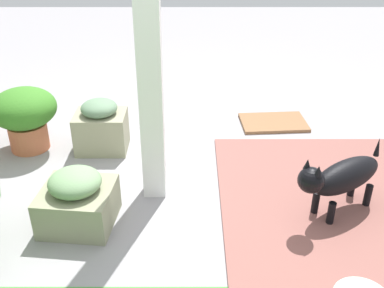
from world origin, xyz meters
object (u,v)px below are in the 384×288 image
stone_planter_nearest (101,127)px  stone_planter_mid (77,200)px  dog (341,177)px  porch_pillar (147,13)px  terracotta_pot_broad (25,114)px  doormat (273,122)px

stone_planter_nearest → stone_planter_mid: size_ratio=0.90×
stone_planter_mid → dog: (-1.72, -0.10, 0.11)m
stone_planter_nearest → stone_planter_mid: 0.99m
porch_pillar → dog: (-1.25, 0.25, -1.00)m
dog → stone_planter_nearest: bearing=-27.1°
terracotta_pot_broad → dog: size_ratio=0.80×
stone_planter_nearest → dog: size_ratio=0.67×
terracotta_pot_broad → stone_planter_nearest: bearing=178.8°
porch_pillar → stone_planter_nearest: 1.34m
porch_pillar → terracotta_pot_broad: (1.11, -0.65, -0.97)m
stone_planter_mid → dog: 1.73m
terracotta_pot_broad → doormat: size_ratio=0.89×
stone_planter_nearest → terracotta_pot_broad: terracotta_pot_broad is taller
terracotta_pot_broad → doormat: (-2.15, -0.46, -0.31)m
porch_pillar → dog: porch_pillar is taller
stone_planter_nearest → terracotta_pot_broad: bearing=-1.2°
porch_pillar → stone_planter_nearest: size_ratio=5.75×
porch_pillar → stone_planter_mid: 1.26m
stone_planter_mid → doormat: (-1.51, -1.46, -0.16)m
stone_planter_mid → dog: dog is taller
stone_planter_nearest → terracotta_pot_broad: 0.63m
porch_pillar → dog: bearing=168.4°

